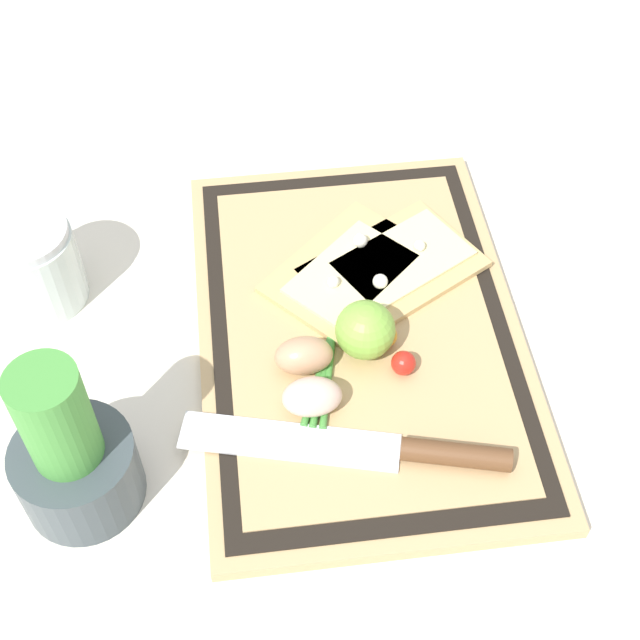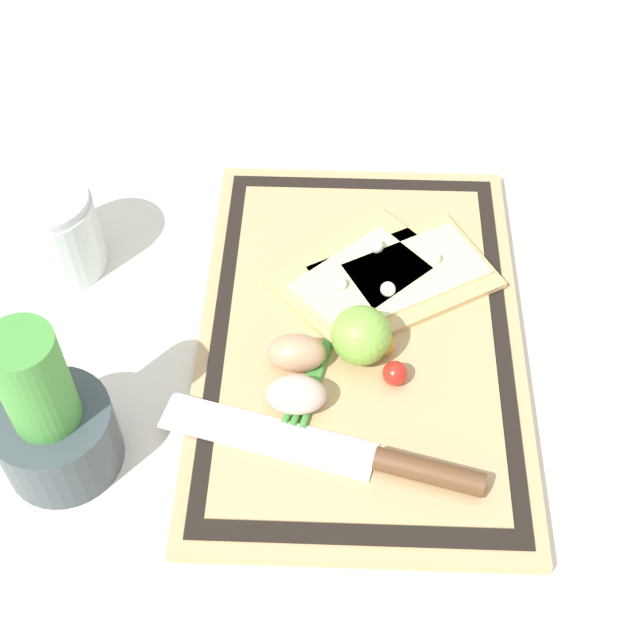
{
  "view_description": "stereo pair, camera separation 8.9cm",
  "coord_description": "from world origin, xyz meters",
  "px_view_note": "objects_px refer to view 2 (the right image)",
  "views": [
    {
      "loc": [
        -0.56,
        0.11,
        0.73
      ],
      "look_at": [
        0.0,
        0.04,
        0.03
      ],
      "focal_mm": 50.0,
      "sensor_mm": 36.0,
      "label": 1
    },
    {
      "loc": [
        -0.56,
        0.02,
        0.73
      ],
      "look_at": [
        0.0,
        0.04,
        0.03
      ],
      "focal_mm": 50.0,
      "sensor_mm": 36.0,
      "label": 2
    }
  ],
  "objects_px": {
    "egg_pink": "(296,395)",
    "lime": "(356,335)",
    "knife": "(373,459)",
    "herb_pot": "(51,421)",
    "cherry_tomato_yellow": "(383,344)",
    "cherry_tomato_red": "(395,373)",
    "sauce_jar": "(56,237)",
    "pizza_slice_near": "(408,275)",
    "pizza_slice_far": "(363,275)",
    "egg_brown": "(297,353)"
  },
  "relations": [
    {
      "from": "pizza_slice_far",
      "to": "cherry_tomato_yellow",
      "type": "bearing_deg",
      "value": -168.02
    },
    {
      "from": "lime",
      "to": "egg_brown",
      "type": "bearing_deg",
      "value": 105.36
    },
    {
      "from": "cherry_tomato_red",
      "to": "sauce_jar",
      "type": "bearing_deg",
      "value": 66.39
    },
    {
      "from": "pizza_slice_near",
      "to": "herb_pot",
      "type": "relative_size",
      "value": 1.2
    },
    {
      "from": "lime",
      "to": "cherry_tomato_red",
      "type": "distance_m",
      "value": 0.05
    },
    {
      "from": "pizza_slice_near",
      "to": "cherry_tomato_red",
      "type": "xyz_separation_m",
      "value": [
        -0.13,
        0.02,
        0.01
      ]
    },
    {
      "from": "pizza_slice_far",
      "to": "cherry_tomato_red",
      "type": "relative_size",
      "value": 8.4
    },
    {
      "from": "pizza_slice_far",
      "to": "egg_pink",
      "type": "height_order",
      "value": "egg_pink"
    },
    {
      "from": "pizza_slice_far",
      "to": "sauce_jar",
      "type": "distance_m",
      "value": 0.33
    },
    {
      "from": "cherry_tomato_yellow",
      "to": "herb_pot",
      "type": "xyz_separation_m",
      "value": [
        -0.12,
        0.3,
        0.03
      ]
    },
    {
      "from": "cherry_tomato_yellow",
      "to": "sauce_jar",
      "type": "height_order",
      "value": "sauce_jar"
    },
    {
      "from": "herb_pot",
      "to": "egg_brown",
      "type": "bearing_deg",
      "value": -64.16
    },
    {
      "from": "egg_pink",
      "to": "lime",
      "type": "height_order",
      "value": "lime"
    },
    {
      "from": "knife",
      "to": "lime",
      "type": "xyz_separation_m",
      "value": [
        0.12,
        0.02,
        0.02
      ]
    },
    {
      "from": "egg_pink",
      "to": "lime",
      "type": "xyz_separation_m",
      "value": [
        0.06,
        -0.06,
        0.01
      ]
    },
    {
      "from": "knife",
      "to": "sauce_jar",
      "type": "bearing_deg",
      "value": 53.61
    },
    {
      "from": "herb_pot",
      "to": "lime",
      "type": "bearing_deg",
      "value": -66.27
    },
    {
      "from": "pizza_slice_near",
      "to": "egg_brown",
      "type": "height_order",
      "value": "egg_brown"
    },
    {
      "from": "pizza_slice_near",
      "to": "egg_pink",
      "type": "height_order",
      "value": "egg_pink"
    },
    {
      "from": "knife",
      "to": "lime",
      "type": "relative_size",
      "value": 5.08
    },
    {
      "from": "pizza_slice_far",
      "to": "sauce_jar",
      "type": "height_order",
      "value": "sauce_jar"
    },
    {
      "from": "egg_pink",
      "to": "knife",
      "type": "bearing_deg",
      "value": -129.66
    },
    {
      "from": "egg_pink",
      "to": "cherry_tomato_yellow",
      "type": "bearing_deg",
      "value": -50.44
    },
    {
      "from": "knife",
      "to": "sauce_jar",
      "type": "relative_size",
      "value": 3.05
    },
    {
      "from": "lime",
      "to": "cherry_tomato_yellow",
      "type": "xyz_separation_m",
      "value": [
        0.0,
        -0.03,
        -0.02
      ]
    },
    {
      "from": "pizza_slice_far",
      "to": "egg_brown",
      "type": "bearing_deg",
      "value": 150.96
    },
    {
      "from": "cherry_tomato_yellow",
      "to": "herb_pot",
      "type": "height_order",
      "value": "herb_pot"
    },
    {
      "from": "knife",
      "to": "cherry_tomato_red",
      "type": "distance_m",
      "value": 0.1
    },
    {
      "from": "cherry_tomato_red",
      "to": "herb_pot",
      "type": "height_order",
      "value": "herb_pot"
    },
    {
      "from": "cherry_tomato_red",
      "to": "lime",
      "type": "bearing_deg",
      "value": 50.28
    },
    {
      "from": "pizza_slice_near",
      "to": "cherry_tomato_yellow",
      "type": "distance_m",
      "value": 0.1
    },
    {
      "from": "cherry_tomato_yellow",
      "to": "egg_pink",
      "type": "bearing_deg",
      "value": 129.56
    },
    {
      "from": "pizza_slice_near",
      "to": "cherry_tomato_yellow",
      "type": "xyz_separation_m",
      "value": [
        -0.1,
        0.03,
        0.01
      ]
    },
    {
      "from": "pizza_slice_far",
      "to": "sauce_jar",
      "type": "xyz_separation_m",
      "value": [
        0.03,
        0.33,
        0.02
      ]
    },
    {
      "from": "cherry_tomato_red",
      "to": "sauce_jar",
      "type": "height_order",
      "value": "sauce_jar"
    },
    {
      "from": "egg_pink",
      "to": "cherry_tomato_red",
      "type": "xyz_separation_m",
      "value": [
        0.03,
        -0.09,
        -0.01
      ]
    },
    {
      "from": "knife",
      "to": "herb_pot",
      "type": "distance_m",
      "value": 0.29
    },
    {
      "from": "knife",
      "to": "egg_brown",
      "type": "height_order",
      "value": "egg_brown"
    },
    {
      "from": "knife",
      "to": "herb_pot",
      "type": "relative_size",
      "value": 1.69
    },
    {
      "from": "sauce_jar",
      "to": "herb_pot",
      "type": "bearing_deg",
      "value": -167.5
    },
    {
      "from": "pizza_slice_far",
      "to": "egg_pink",
      "type": "xyz_separation_m",
      "value": [
        -0.17,
        0.06,
        0.01
      ]
    },
    {
      "from": "egg_brown",
      "to": "egg_pink",
      "type": "height_order",
      "value": "same"
    },
    {
      "from": "egg_brown",
      "to": "herb_pot",
      "type": "xyz_separation_m",
      "value": [
        -0.1,
        0.21,
        0.03
      ]
    },
    {
      "from": "egg_brown",
      "to": "herb_pot",
      "type": "bearing_deg",
      "value": 115.84
    },
    {
      "from": "egg_pink",
      "to": "pizza_slice_far",
      "type": "bearing_deg",
      "value": -20.72
    },
    {
      "from": "pizza_slice_near",
      "to": "herb_pot",
      "type": "distance_m",
      "value": 0.39
    },
    {
      "from": "cherry_tomato_red",
      "to": "herb_pot",
      "type": "distance_m",
      "value": 0.32
    },
    {
      "from": "pizza_slice_near",
      "to": "egg_brown",
      "type": "relative_size",
      "value": 3.74
    },
    {
      "from": "knife",
      "to": "lime",
      "type": "bearing_deg",
      "value": 7.86
    },
    {
      "from": "egg_pink",
      "to": "sauce_jar",
      "type": "distance_m",
      "value": 0.33
    }
  ]
}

